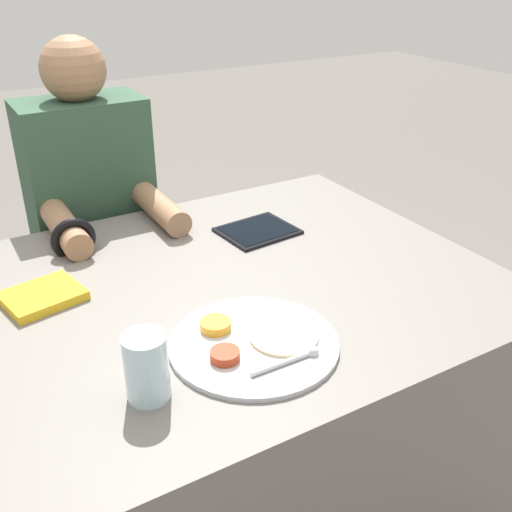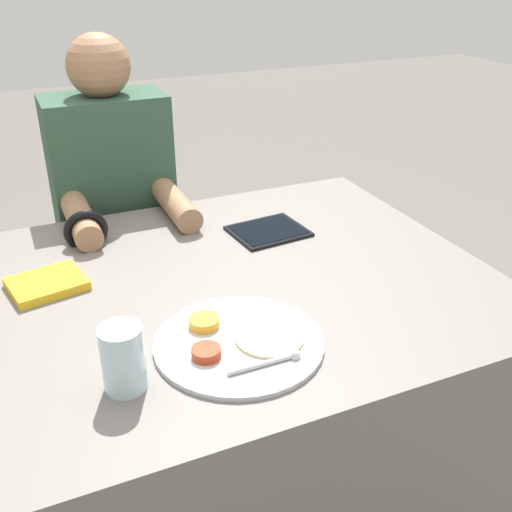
% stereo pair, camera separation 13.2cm
% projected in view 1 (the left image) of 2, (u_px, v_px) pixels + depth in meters
% --- Properties ---
extents(dining_table, '(1.28, 0.95, 0.73)m').
position_uv_depth(dining_table, '(213.00, 413.00, 1.49)').
color(dining_table, slate).
rests_on(dining_table, ground_plane).
extents(thali_tray, '(0.32, 0.32, 0.03)m').
position_uv_depth(thali_tray, '(254.00, 343.00, 1.12)').
color(thali_tray, '#B7BABF').
rests_on(thali_tray, dining_table).
extents(red_notebook, '(0.18, 0.16, 0.02)m').
position_uv_depth(red_notebook, '(43.00, 297.00, 1.27)').
color(red_notebook, silver).
rests_on(red_notebook, dining_table).
extents(tablet_device, '(0.20, 0.17, 0.01)m').
position_uv_depth(tablet_device, '(258.00, 231.00, 1.57)').
color(tablet_device, black).
rests_on(tablet_device, dining_table).
extents(person_diner, '(0.35, 0.47, 1.20)m').
position_uv_depth(person_diner, '(99.00, 253.00, 1.83)').
color(person_diner, black).
rests_on(person_diner, ground_plane).
extents(drinking_glass, '(0.07, 0.07, 0.12)m').
position_uv_depth(drinking_glass, '(147.00, 367.00, 0.97)').
color(drinking_glass, silver).
rests_on(drinking_glass, dining_table).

